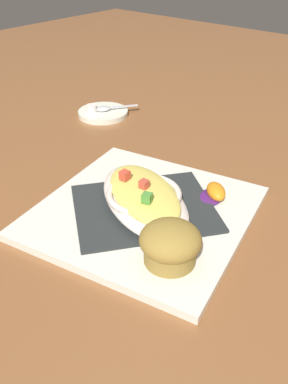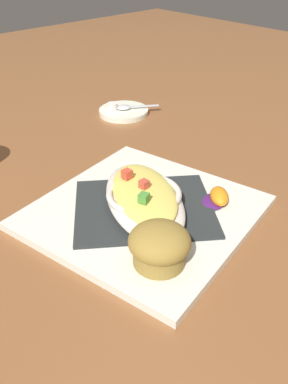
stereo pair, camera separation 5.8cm
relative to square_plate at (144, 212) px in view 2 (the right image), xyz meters
name	(u,v)px [view 2 (the right image)]	position (x,y,z in m)	size (l,w,h in m)	color
ground_plane	(144,216)	(0.00, 0.00, -0.01)	(2.60, 2.60, 0.00)	brown
square_plate	(144,212)	(0.00, 0.00, 0.00)	(0.29, 0.29, 0.01)	white
folded_napkin	(144,208)	(0.00, 0.00, 0.01)	(0.16, 0.20, 0.00)	#272C2C
gratin_dish	(144,197)	(0.00, 0.00, 0.03)	(0.19, 0.23, 0.05)	silver
muffin	(159,245)	(-0.06, -0.10, 0.03)	(0.08, 0.08, 0.05)	olive
orange_garnish	(217,198)	(0.09, -0.06, 0.01)	(0.06, 0.05, 0.02)	#4C1D64
creamer_saucer	(124,112)	(0.23, 0.32, 0.00)	(0.11, 0.11, 0.01)	white
spoon	(126,107)	(0.24, 0.32, 0.01)	(0.09, 0.07, 0.01)	silver
creamer_cup_0	(112,107)	(0.21, 0.34, 0.01)	(0.02, 0.02, 0.02)	white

